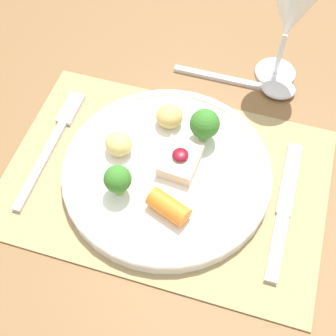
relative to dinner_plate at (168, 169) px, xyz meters
name	(u,v)px	position (x,y,z in m)	size (l,w,h in m)	color
ground_plane	(167,324)	(0.00, -0.01, -0.79)	(8.00, 8.00, 0.00)	#4C4742
dining_table	(166,208)	(0.00, -0.01, -0.10)	(1.41, 1.17, 0.77)	brown
placemat	(166,179)	(0.00, -0.01, -0.02)	(0.44, 0.30, 0.00)	#9E895B
dinner_plate	(168,169)	(0.00, 0.00, 0.00)	(0.29, 0.29, 0.07)	white
fork	(55,139)	(-0.18, 0.01, -0.01)	(0.02, 0.21, 0.01)	silver
knife	(282,217)	(0.17, -0.02, -0.01)	(0.02, 0.21, 0.01)	silver
spoon	(266,86)	(0.10, 0.20, -0.01)	(0.20, 0.05, 0.02)	silver
wine_glass_near	(291,12)	(0.11, 0.24, 0.11)	(0.08, 0.08, 0.18)	white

